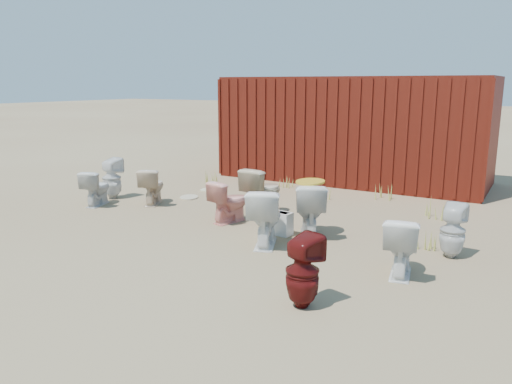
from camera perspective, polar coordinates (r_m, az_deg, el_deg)
The scene contains 22 objects.
ground at distance 7.63m, azimuth -2.28°, elevation -4.87°, with size 100.00×100.00×0.00m, color brown.
shipping_container at distance 12.05m, azimuth 11.16°, elevation 7.07°, with size 6.00×2.40×2.40m, color #47130B.
toilet_front_a at distance 9.82m, azimuth -17.78°, elevation 0.45°, with size 0.37×0.65×0.67m, color silver.
toilet_front_pink at distance 8.23m, azimuth -3.06°, elevation -1.08°, with size 0.39×0.68×0.70m, color #F59C8D.
toilet_front_c at distance 7.04m, azimuth 1.03°, elevation -2.83°, with size 0.46×0.81×0.83m, color white.
toilet_front_maroon at distance 5.15m, azimuth 5.34°, elevation -9.03°, with size 0.35×0.35×0.77m, color #540F0E.
toilet_front_e at distance 6.21m, azimuth 16.28°, elevation -5.91°, with size 0.41×0.71×0.73m, color white.
toilet_back_a at distance 10.32m, azimuth -16.16°, elevation 1.51°, with size 0.37×0.37×0.81m, color white.
toilet_back_beige_left at distance 9.65m, azimuth -11.77°, elevation 0.66°, with size 0.39×0.68×0.69m, color beige.
toilet_back_beige_right at distance 8.70m, azimuth 0.75°, elevation 0.11°, with size 0.46×0.81×0.83m, color #C4B48F.
toilet_back_yellowlid at distance 7.52m, azimuth 6.16°, elevation -1.96°, with size 0.46×0.80×0.82m, color silver.
toilet_back_e at distance 7.04m, azimuth 21.56°, elevation -4.15°, with size 0.33×0.33×0.73m, color silver.
yellow_lid at distance 7.42m, azimuth 6.23°, elevation 1.19°, with size 0.41×0.52×0.03m, color gold.
loose_tank at distance 7.63m, azimuth 2.36°, elevation -3.50°, with size 0.50×0.20×0.35m, color silver.
loose_lid_near at distance 10.78m, azimuth -5.17°, elevation 0.27°, with size 0.38×0.49×0.02m, color beige.
loose_lid_far at distance 10.11m, azimuth -7.68°, elevation -0.61°, with size 0.36×0.47×0.02m, color #BEAD8A.
weed_clump_a at distance 11.41m, azimuth -5.26°, elevation 1.64°, with size 0.36×0.36×0.30m, color #9B9A3E.
weed_clump_b at distance 9.87m, azimuth 7.72°, elevation -0.28°, with size 0.32×0.32×0.24m, color #9B9A3E.
weed_clump_c at distance 8.97m, azimuth 19.84°, elevation -1.91°, with size 0.36×0.36×0.33m, color #9B9A3E.
weed_clump_d at distance 11.02m, azimuth 3.26°, elevation 1.12°, with size 0.30×0.30×0.23m, color #9B9A3E.
weed_clump_e at distance 10.21m, azimuth 14.54°, elevation 0.13°, with size 0.34×0.34×0.33m, color #9B9A3E.
weed_clump_f at distance 7.33m, azimuth 18.97°, elevation -5.20°, with size 0.28×0.28×0.27m, color #9B9A3E.
Camera 1 is at (3.93, -6.14, 2.25)m, focal length 35.00 mm.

